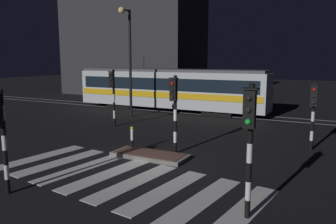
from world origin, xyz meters
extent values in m
plane|color=black|center=(0.00, 0.00, 0.00)|extent=(120.00, 120.00, 0.00)
cube|color=#59595E|center=(0.00, 11.81, 0.01)|extent=(80.00, 0.12, 0.03)
cube|color=#59595E|center=(0.00, 13.25, 0.01)|extent=(80.00, 0.12, 0.03)
cube|color=silver|center=(-4.36, -1.31, 0.01)|extent=(1.21, 4.01, 0.02)
cube|color=silver|center=(-3.12, -1.47, 0.01)|extent=(1.21, 4.01, 0.02)
cube|color=silver|center=(-1.87, -1.64, 0.01)|extent=(1.21, 4.01, 0.02)
cube|color=silver|center=(-0.62, -1.80, 0.01)|extent=(1.21, 4.01, 0.02)
cube|color=silver|center=(0.62, -1.97, 0.01)|extent=(1.21, 4.01, 0.02)
cube|color=silver|center=(1.87, -2.13, 0.01)|extent=(1.21, 4.01, 0.02)
cube|color=silver|center=(3.12, -2.30, 0.01)|extent=(1.21, 4.01, 0.02)
cube|color=silver|center=(4.36, -2.46, 0.01)|extent=(1.21, 4.01, 0.02)
cube|color=slate|center=(-0.38, 0.74, 0.08)|extent=(3.16, 1.28, 0.16)
cube|color=brown|center=(-0.38, 0.74, 0.17)|extent=(2.85, 1.15, 0.02)
cylinder|color=black|center=(0.28, 1.74, 0.24)|extent=(0.14, 0.14, 0.48)
cylinder|color=white|center=(0.28, 1.74, 0.71)|extent=(0.14, 0.14, 0.48)
cylinder|color=black|center=(0.28, 1.74, 1.19)|extent=(0.14, 0.14, 0.48)
cylinder|color=white|center=(0.28, 1.74, 1.66)|extent=(0.14, 0.14, 0.48)
cylinder|color=black|center=(0.28, 1.74, 2.14)|extent=(0.14, 0.14, 0.48)
cylinder|color=white|center=(0.28, 1.74, 2.62)|extent=(0.14, 0.14, 0.48)
cylinder|color=black|center=(0.28, 1.74, 3.09)|extent=(0.14, 0.14, 0.48)
cube|color=black|center=(0.28, 1.57, 2.73)|extent=(0.28, 0.20, 0.90)
sphere|color=red|center=(0.28, 1.46, 3.01)|extent=(0.14, 0.14, 0.14)
sphere|color=black|center=(0.28, 1.46, 2.73)|extent=(0.14, 0.14, 0.14)
sphere|color=black|center=(0.28, 1.46, 2.45)|extent=(0.14, 0.14, 0.14)
cube|color=black|center=(0.28, 1.57, 3.22)|extent=(0.36, 0.24, 0.04)
cylinder|color=black|center=(5.38, 5.00, 0.22)|extent=(0.14, 0.14, 0.43)
cylinder|color=white|center=(5.38, 5.00, 0.65)|extent=(0.14, 0.14, 0.43)
cylinder|color=black|center=(5.38, 5.00, 1.08)|extent=(0.14, 0.14, 0.43)
cylinder|color=white|center=(5.38, 5.00, 1.51)|extent=(0.14, 0.14, 0.43)
cylinder|color=black|center=(5.38, 5.00, 1.95)|extent=(0.14, 0.14, 0.43)
cylinder|color=white|center=(5.38, 5.00, 2.38)|extent=(0.14, 0.14, 0.43)
cylinder|color=black|center=(5.38, 5.00, 2.81)|extent=(0.14, 0.14, 0.43)
cube|color=black|center=(5.38, 4.83, 2.43)|extent=(0.28, 0.20, 0.90)
sphere|color=red|center=(5.38, 4.72, 2.71)|extent=(0.14, 0.14, 0.14)
sphere|color=black|center=(5.38, 4.72, 2.43)|extent=(0.14, 0.14, 0.14)
sphere|color=black|center=(5.38, 4.72, 2.15)|extent=(0.14, 0.14, 0.14)
cube|color=black|center=(5.38, 4.83, 2.92)|extent=(0.36, 0.24, 0.04)
cylinder|color=black|center=(4.53, -2.74, 0.24)|extent=(0.14, 0.14, 0.49)
cylinder|color=white|center=(4.53, -2.74, 0.73)|extent=(0.14, 0.14, 0.49)
cylinder|color=black|center=(4.53, -2.74, 1.22)|extent=(0.14, 0.14, 0.49)
cylinder|color=white|center=(4.53, -2.74, 1.70)|extent=(0.14, 0.14, 0.49)
cylinder|color=black|center=(4.53, -2.74, 2.19)|extent=(0.14, 0.14, 0.49)
cylinder|color=white|center=(4.53, -2.74, 2.68)|extent=(0.14, 0.14, 0.49)
cylinder|color=black|center=(4.53, -2.74, 3.16)|extent=(0.14, 0.14, 0.49)
cube|color=black|center=(4.53, -2.91, 2.81)|extent=(0.28, 0.20, 0.90)
sphere|color=black|center=(4.53, -3.02, 3.09)|extent=(0.14, 0.14, 0.14)
sphere|color=black|center=(4.53, -3.02, 2.81)|extent=(0.14, 0.14, 0.14)
sphere|color=green|center=(4.53, -3.02, 2.53)|extent=(0.14, 0.14, 0.14)
cube|color=black|center=(4.53, -2.91, 3.30)|extent=(0.36, 0.24, 0.04)
cylinder|color=black|center=(-5.56, 5.31, 0.24)|extent=(0.14, 0.14, 0.49)
cylinder|color=white|center=(-5.56, 5.31, 0.73)|extent=(0.14, 0.14, 0.49)
cylinder|color=black|center=(-5.56, 5.31, 1.22)|extent=(0.14, 0.14, 0.49)
cylinder|color=white|center=(-5.56, 5.31, 1.70)|extent=(0.14, 0.14, 0.49)
cylinder|color=black|center=(-5.56, 5.31, 2.19)|extent=(0.14, 0.14, 0.49)
cylinder|color=white|center=(-5.56, 5.31, 2.68)|extent=(0.14, 0.14, 0.49)
cylinder|color=black|center=(-5.56, 5.31, 3.16)|extent=(0.14, 0.14, 0.49)
cube|color=black|center=(-5.56, 5.14, 2.81)|extent=(0.28, 0.20, 0.90)
sphere|color=black|center=(-5.56, 5.03, 3.09)|extent=(0.14, 0.14, 0.14)
sphere|color=black|center=(-5.56, 5.03, 2.81)|extent=(0.14, 0.14, 0.14)
sphere|color=black|center=(-5.56, 5.03, 2.53)|extent=(0.14, 0.14, 0.14)
cube|color=black|center=(-5.56, 5.14, 3.30)|extent=(0.36, 0.24, 0.04)
cylinder|color=black|center=(-2.22, -4.48, 0.22)|extent=(0.14, 0.14, 0.45)
cylinder|color=white|center=(-2.22, -4.48, 0.67)|extent=(0.14, 0.14, 0.45)
cylinder|color=black|center=(-2.22, -4.48, 1.12)|extent=(0.14, 0.14, 0.45)
cylinder|color=white|center=(-2.22, -4.48, 1.56)|extent=(0.14, 0.14, 0.45)
cylinder|color=black|center=(-2.22, -4.48, 2.01)|extent=(0.14, 0.14, 0.45)
cylinder|color=white|center=(-2.22, -4.48, 2.46)|extent=(0.14, 0.14, 0.45)
cylinder|color=black|center=(-2.22, -4.48, 2.90)|extent=(0.14, 0.14, 0.45)
cylinder|color=black|center=(-6.57, 8.62, 3.65)|extent=(0.18, 0.18, 7.30)
cylinder|color=black|center=(-6.57, 8.17, 7.20)|extent=(0.10, 0.90, 0.10)
sphere|color=#F9E08C|center=(-6.57, 7.72, 7.12)|extent=(0.44, 0.44, 0.44)
cube|color=silver|center=(-5.60, 12.53, 1.70)|extent=(15.40, 2.50, 2.70)
cube|color=yellow|center=(-5.60, 11.26, 1.35)|extent=(15.09, 0.04, 0.44)
cube|color=yellow|center=(-5.60, 13.80, 1.35)|extent=(15.09, 0.04, 0.44)
cube|color=black|center=(-5.60, 11.27, 2.15)|extent=(14.63, 0.03, 0.90)
cube|color=#4C4C51|center=(-5.60, 12.53, 3.15)|extent=(15.09, 2.30, 0.20)
cylinder|color=#262628|center=(-7.91, 12.53, 3.65)|extent=(0.08, 0.08, 1.00)
cube|color=black|center=(-1.37, 12.53, 0.17)|extent=(2.20, 2.00, 0.35)
cube|color=black|center=(-9.84, 12.53, 0.17)|extent=(2.20, 2.00, 0.35)
sphere|color=#F9F2CC|center=(2.15, 12.53, 1.30)|extent=(0.24, 0.24, 0.24)
cylinder|color=black|center=(-1.52, 1.15, 0.25)|extent=(0.12, 0.12, 0.50)
cylinder|color=white|center=(-1.52, 1.15, 0.75)|extent=(0.12, 0.12, 0.50)
sphere|color=yellow|center=(-1.52, 1.15, 1.05)|extent=(0.12, 0.12, 0.12)
cube|color=#2D2D33|center=(-15.38, 22.49, 5.88)|extent=(15.23, 8.00, 11.75)
camera|label=1|loc=(6.44, -10.72, 3.97)|focal=35.82mm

